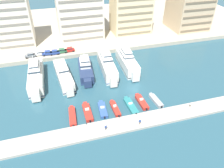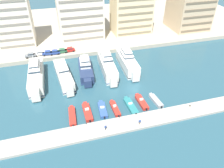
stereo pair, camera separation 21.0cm
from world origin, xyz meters
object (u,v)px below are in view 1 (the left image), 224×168
object	(u,v)px
yacht_ivory_left	(64,75)
yacht_white_center	(127,62)
yacht_navy_mid_left	(85,69)
motorboat_blue_mid_left	(103,109)
motorboat_teal_center	(131,106)
car_blue_mid_left	(47,53)
car_white_left	(39,53)
yacht_ivory_center_left	(107,64)
yacht_ivory_far_left	(36,76)
pedestrian_near_edge	(140,121)
motorboat_red_left	(87,112)
motorboat_grey_mid_right	(156,100)
car_green_center	(62,51)
car_blue_center_left	(54,52)
motorboat_red_far_left	(72,116)
pedestrian_mid_deck	(106,127)
car_grey_far_left	(30,55)
motorboat_red_center_right	(142,102)
motorboat_red_center_left	(115,108)
pedestrian_far_side	(191,104)
car_red_center_right	(70,49)

from	to	relation	value
yacht_ivory_left	yacht_white_center	bearing A→B (deg)	4.27
yacht_navy_mid_left	motorboat_blue_mid_left	xyz separation A→B (m)	(1.02, -21.39, -1.61)
motorboat_teal_center	car_blue_mid_left	world-z (taller)	car_blue_mid_left
car_white_left	yacht_ivory_center_left	bearing A→B (deg)	-34.84
yacht_ivory_far_left	pedestrian_near_edge	size ratio (longest dim) A/B	12.77
motorboat_red_left	motorboat_grey_mid_right	world-z (taller)	motorboat_red_left
motorboat_blue_mid_left	car_blue_mid_left	world-z (taller)	car_blue_mid_left
yacht_ivory_left	car_green_center	world-z (taller)	yacht_ivory_left
yacht_white_center	car_blue_center_left	size ratio (longest dim) A/B	4.88
yacht_ivory_center_left	motorboat_red_far_left	distance (m)	26.71
yacht_ivory_left	car_white_left	size ratio (longest dim) A/B	5.01
yacht_white_center	pedestrian_mid_deck	xyz separation A→B (m)	(-16.06, -29.13, -0.97)
car_grey_far_left	pedestrian_near_edge	distance (m)	53.59
yacht_ivory_left	car_blue_mid_left	size ratio (longest dim) A/B	5.11
yacht_ivory_left	pedestrian_mid_deck	world-z (taller)	yacht_ivory_left
yacht_ivory_left	car_green_center	xyz separation A→B (m)	(1.14, 18.09, 0.45)
motorboat_red_center_right	car_green_center	bearing A→B (deg)	118.24
car_blue_mid_left	motorboat_red_left	bearing A→B (deg)	-75.93
yacht_ivory_far_left	yacht_navy_mid_left	xyz separation A→B (m)	(17.13, 1.04, -0.62)
motorboat_red_center_right	pedestrian_near_edge	distance (m)	9.69
motorboat_red_far_left	motorboat_blue_mid_left	world-z (taller)	motorboat_blue_mid_left
yacht_navy_mid_left	motorboat_red_center_left	distance (m)	22.46
motorboat_red_center_right	pedestrian_far_side	world-z (taller)	pedestrian_far_side
yacht_ivory_far_left	car_grey_far_left	size ratio (longest dim) A/B	5.40
motorboat_red_center_right	motorboat_red_left	bearing A→B (deg)	179.70
car_grey_far_left	car_green_center	size ratio (longest dim) A/B	0.98
yacht_white_center	car_blue_mid_left	xyz separation A→B (m)	(-28.59, 15.98, -0.02)
motorboat_grey_mid_right	car_white_left	size ratio (longest dim) A/B	1.70
motorboat_red_center_right	pedestrian_far_side	size ratio (longest dim) A/B	4.80
yacht_ivory_far_left	pedestrian_near_edge	xyz separation A→B (m)	(26.15, -28.98, -0.99)
yacht_ivory_left	yacht_ivory_center_left	world-z (taller)	yacht_ivory_center_left
yacht_ivory_far_left	car_blue_mid_left	size ratio (longest dim) A/B	5.38
motorboat_red_center_left	motorboat_grey_mid_right	distance (m)	13.02
yacht_white_center	motorboat_red_left	size ratio (longest dim) A/B	2.41
yacht_ivory_center_left	motorboat_grey_mid_right	distance (m)	23.68
motorboat_red_far_left	car_blue_mid_left	bearing A→B (deg)	97.45
car_white_left	pedestrian_near_edge	size ratio (longest dim) A/B	2.42
yacht_white_center	motorboat_red_far_left	world-z (taller)	yacht_white_center
yacht_navy_mid_left	car_blue_mid_left	bearing A→B (deg)	128.91
motorboat_teal_center	car_white_left	bearing A→B (deg)	123.53
car_grey_far_left	motorboat_red_center_left	bearing A→B (deg)	-57.42
motorboat_red_left	car_blue_mid_left	xyz separation A→B (m)	(-9.26, 36.94, 2.07)
yacht_ivory_center_left	motorboat_blue_mid_left	world-z (taller)	yacht_ivory_center_left
yacht_ivory_left	yacht_navy_mid_left	distance (m)	8.30
yacht_ivory_left	car_red_center_right	xyz separation A→B (m)	(4.32, 18.37, 0.45)
car_blue_mid_left	car_white_left	bearing A→B (deg)	169.32
yacht_white_center	motorboat_grey_mid_right	world-z (taller)	yacht_white_center
car_red_center_right	yacht_white_center	bearing A→B (deg)	-40.16
car_blue_center_left	pedestrian_near_edge	bearing A→B (deg)	-67.44
motorboat_red_far_left	motorboat_blue_mid_left	size ratio (longest dim) A/B	1.09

